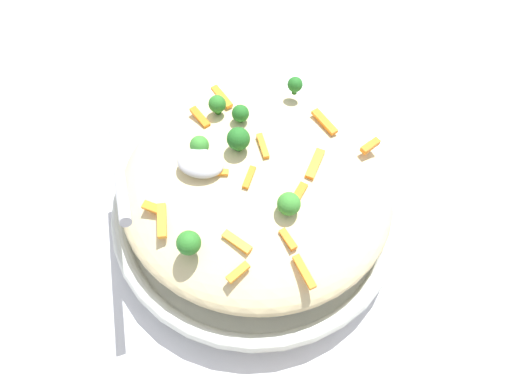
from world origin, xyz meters
TOP-DOWN VIEW (x-y plane):
  - ground_plane at (0.00, 0.00)m, footprint 2.40×2.40m
  - serving_bowl at (0.00, 0.00)m, footprint 0.38×0.38m
  - pasta_mound at (0.00, 0.00)m, footprint 0.34×0.32m
  - carrot_piece_0 at (-0.07, -0.10)m, footprint 0.04×0.04m
  - carrot_piece_1 at (0.01, 0.01)m, footprint 0.01×0.03m
  - carrot_piece_2 at (-0.08, 0.11)m, footprint 0.03×0.04m
  - carrot_piece_3 at (0.10, 0.07)m, footprint 0.03×0.01m
  - carrot_piece_4 at (-0.05, 0.02)m, footprint 0.02×0.03m
  - carrot_piece_5 at (-0.00, -0.04)m, footprint 0.02×0.03m
  - carrot_piece_6 at (0.07, -0.11)m, footprint 0.04×0.03m
  - carrot_piece_7 at (-0.05, 0.08)m, footprint 0.02×0.02m
  - carrot_piece_8 at (-0.07, -0.03)m, footprint 0.02×0.04m
  - carrot_piece_9 at (0.00, 0.09)m, footprint 0.04×0.02m
  - carrot_piece_10 at (-0.01, 0.12)m, footprint 0.02×0.03m
  - carrot_piece_11 at (0.09, -0.07)m, footprint 0.03×0.03m
  - carrot_piece_12 at (0.04, 0.01)m, footprint 0.03×0.01m
  - carrot_piece_13 at (0.09, 0.08)m, footprint 0.02×0.04m
  - carrot_piece_14 at (-0.13, -0.07)m, footprint 0.02×0.03m
  - broccoli_floret_0 at (-0.02, -0.14)m, footprint 0.02×0.02m
  - broccoli_floret_1 at (0.07, -0.02)m, footprint 0.02×0.02m
  - broccoli_floret_2 at (0.05, 0.11)m, footprint 0.03×0.03m
  - broccoli_floret_3 at (0.04, -0.07)m, footprint 0.02×0.02m
  - broccoli_floret_4 at (-0.05, 0.04)m, footprint 0.03×0.03m
  - broccoli_floret_5 at (0.07, -0.08)m, footprint 0.02×0.02m
  - broccoli_floret_6 at (0.03, -0.03)m, footprint 0.03×0.03m
  - serving_spoon at (0.10, 0.03)m, footprint 0.15×0.16m

SIDE VIEW (x-z plane):
  - ground_plane at x=0.00m, z-range 0.00..0.00m
  - serving_bowl at x=0.00m, z-range 0.00..0.05m
  - pasta_mound at x=0.00m, z-range 0.04..0.12m
  - carrot_piece_6 at x=0.07m, z-range 0.11..0.12m
  - carrot_piece_3 at x=0.10m, z-range 0.11..0.12m
  - carrot_piece_0 at x=-0.07m, z-range 0.11..0.12m
  - carrot_piece_10 at x=-0.01m, z-range 0.11..0.12m
  - carrot_piece_11 at x=0.09m, z-range 0.11..0.12m
  - carrot_piece_2 at x=-0.08m, z-range 0.11..0.12m
  - carrot_piece_13 at x=0.09m, z-range 0.11..0.12m
  - carrot_piece_9 at x=0.00m, z-range 0.11..0.12m
  - carrot_piece_14 at x=-0.13m, z-range 0.11..0.12m
  - carrot_piece_7 at x=-0.05m, z-range 0.11..0.12m
  - carrot_piece_4 at x=-0.05m, z-range 0.11..0.12m
  - carrot_piece_8 at x=-0.07m, z-range 0.11..0.12m
  - carrot_piece_1 at x=0.01m, z-range 0.12..0.12m
  - carrot_piece_12 at x=0.04m, z-range 0.12..0.12m
  - carrot_piece_5 at x=0.00m, z-range 0.12..0.12m
  - broccoli_floret_1 at x=0.07m, z-range 0.11..0.14m
  - broccoli_floret_0 at x=-0.02m, z-range 0.11..0.14m
  - broccoli_floret_5 at x=0.07m, z-range 0.11..0.14m
  - broccoli_floret_3 at x=0.04m, z-range 0.11..0.14m
  - broccoli_floret_4 at x=-0.05m, z-range 0.12..0.15m
  - broccoli_floret_2 at x=0.05m, z-range 0.11..0.15m
  - broccoli_floret_6 at x=0.03m, z-range 0.12..0.15m
  - serving_spoon at x=0.10m, z-range 0.10..0.18m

